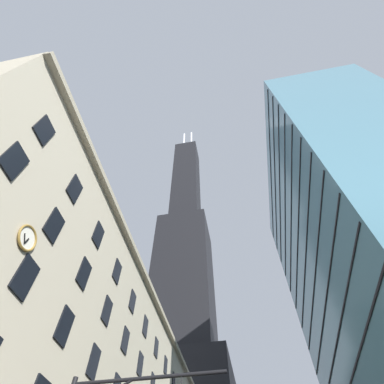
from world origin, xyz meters
The scene contains 2 objects.
dark_skyscraper centered at (-18.26, 75.58, 54.98)m, with size 27.64×27.64×190.57m.
glass_office_midrise centered at (19.24, 28.70, 29.86)m, with size 16.59×38.53×59.71m.
Camera 1 is at (0.49, -8.29, 2.00)m, focal length 27.62 mm.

